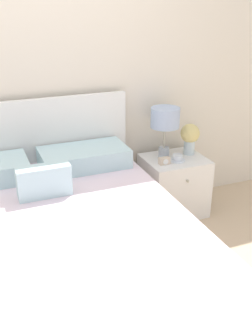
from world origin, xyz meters
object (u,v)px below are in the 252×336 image
object	(u,v)px
bed	(61,261)
teacup	(177,158)
table_lamp	(165,120)
nightstand	(173,186)
flower_vase	(190,136)
alarm_clock	(164,161)

from	to	relation	value
bed	teacup	size ratio (longest dim) A/B	16.15
table_lamp	teacup	world-z (taller)	table_lamp
nightstand	flower_vase	distance (m)	0.45
bed	teacup	xyz separation A→B (m)	(1.15, 0.69, 0.23)
nightstand	bed	bearing A→B (deg)	-147.36
flower_vase	teacup	bearing A→B (deg)	-148.97
bed	flower_vase	bearing A→B (deg)	30.92
bed	alarm_clock	distance (m)	1.24
flower_vase	alarm_clock	bearing A→B (deg)	-157.25
nightstand	teacup	distance (m)	0.28
bed	alarm_clock	size ratio (longest dim) A/B	23.29
bed	table_lamp	xyz separation A→B (m)	(1.08, 0.80, 0.52)
bed	nightstand	bearing A→B (deg)	32.64
teacup	flower_vase	bearing A→B (deg)	31.03
bed	teacup	distance (m)	1.36
table_lamp	alarm_clock	size ratio (longest dim) A/B	4.70
bed	table_lamp	world-z (taller)	bed
alarm_clock	nightstand	bearing A→B (deg)	28.99
teacup	bed	bearing A→B (deg)	-149.10
nightstand	teacup	size ratio (longest dim) A/B	3.92
table_lamp	flower_vase	distance (m)	0.29
bed	teacup	world-z (taller)	bed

